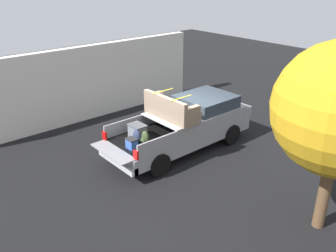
# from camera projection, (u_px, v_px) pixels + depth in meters

# --- Properties ---
(ground_plane) EXTENTS (40.00, 40.00, 0.00)m
(ground_plane) POSITION_uv_depth(u_px,v_px,m) (180.00, 149.00, 13.34)
(ground_plane) COLOR black
(pickup_truck) EXTENTS (6.05, 2.09, 2.23)m
(pickup_truck) POSITION_uv_depth(u_px,v_px,m) (188.00, 123.00, 13.16)
(pickup_truck) COLOR gray
(pickup_truck) RESTS_ON ground_plane
(building_facade) EXTENTS (10.92, 0.36, 3.18)m
(building_facade) POSITION_uv_depth(u_px,v_px,m) (87.00, 83.00, 15.53)
(building_facade) COLOR silver
(building_facade) RESTS_ON ground_plane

